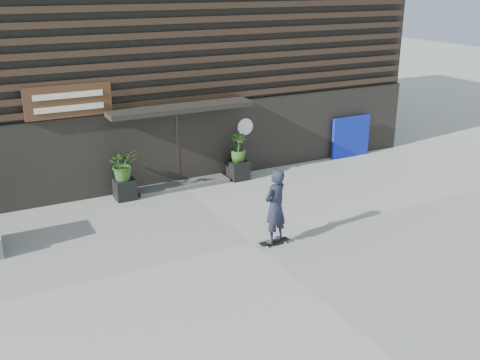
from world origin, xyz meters
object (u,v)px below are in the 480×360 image
planter_pot_left (125,189)px  planter_pot_right (238,170)px  blue_tarp (351,137)px  skateboarder (275,206)px

planter_pot_left → planter_pot_right: (3.80, 0.00, 0.00)m
blue_tarp → skateboarder: bearing=-140.9°
blue_tarp → planter_pot_left: bearing=-177.8°
planter_pot_right → skateboarder: (-1.44, -4.72, 0.72)m
planter_pot_left → skateboarder: 5.33m
planter_pot_right → skateboarder: bearing=-106.9°
planter_pot_right → skateboarder: skateboarder is taller
planter_pot_right → blue_tarp: (4.80, 0.30, 0.45)m
blue_tarp → skateboarder: (-6.23, -5.02, 0.27)m
blue_tarp → skateboarder: size_ratio=0.81×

